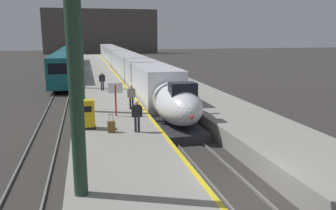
# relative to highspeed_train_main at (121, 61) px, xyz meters

# --- Properties ---
(ground_plane) EXTENTS (260.00, 260.00, 0.00)m
(ground_plane) POSITION_rel_highspeed_train_main_xyz_m (0.00, -43.19, -1.97)
(ground_plane) COLOR #33302D
(platform_left) EXTENTS (4.80, 110.00, 1.05)m
(platform_left) POSITION_rel_highspeed_train_main_xyz_m (-4.05, -18.44, -1.45)
(platform_left) COLOR gray
(platform_left) RESTS_ON ground
(platform_right) EXTENTS (4.80, 110.00, 1.05)m
(platform_right) POSITION_rel_highspeed_train_main_xyz_m (4.05, -18.44, -1.45)
(platform_right) COLOR gray
(platform_right) RESTS_ON ground
(platform_left_safety_stripe) EXTENTS (0.20, 107.80, 0.01)m
(platform_left_safety_stripe) POSITION_rel_highspeed_train_main_xyz_m (-1.77, -18.44, -0.92)
(platform_left_safety_stripe) COLOR yellow
(platform_left_safety_stripe) RESTS_ON platform_left
(rail_main_left) EXTENTS (0.08, 110.00, 0.12)m
(rail_main_left) POSITION_rel_highspeed_train_main_xyz_m (-0.75, -15.69, -1.91)
(rail_main_left) COLOR slate
(rail_main_left) RESTS_ON ground
(rail_main_right) EXTENTS (0.08, 110.00, 0.12)m
(rail_main_right) POSITION_rel_highspeed_train_main_xyz_m (0.75, -15.69, -1.91)
(rail_main_right) COLOR slate
(rail_main_right) RESTS_ON ground
(rail_secondary_left) EXTENTS (0.08, 110.00, 0.12)m
(rail_secondary_left) POSITION_rel_highspeed_train_main_xyz_m (-8.85, -15.69, -1.91)
(rail_secondary_left) COLOR slate
(rail_secondary_left) RESTS_ON ground
(rail_secondary_right) EXTENTS (0.08, 110.00, 0.12)m
(rail_secondary_right) POSITION_rel_highspeed_train_main_xyz_m (-7.35, -15.69, -1.91)
(rail_secondary_right) COLOR slate
(rail_secondary_right) RESTS_ON ground
(highspeed_train_main) EXTENTS (2.92, 75.39, 3.60)m
(highspeed_train_main) POSITION_rel_highspeed_train_main_xyz_m (0.00, 0.00, 0.00)
(highspeed_train_main) COLOR silver
(highspeed_train_main) RESTS_ON ground
(regional_train_adjacent) EXTENTS (2.85, 36.60, 3.80)m
(regional_train_adjacent) POSITION_rel_highspeed_train_main_xyz_m (-8.10, -0.25, 0.16)
(regional_train_adjacent) COLOR #145660
(regional_train_adjacent) RESTS_ON ground
(station_column_near) EXTENTS (4.00, 0.68, 9.84)m
(station_column_near) POSITION_rel_highspeed_train_main_xyz_m (-5.85, -43.63, 5.06)
(station_column_near) COLOR #1E3828
(station_column_near) RESTS_ON platform_left
(station_column_mid) EXTENTS (4.00, 0.68, 9.37)m
(station_column_mid) POSITION_rel_highspeed_train_main_xyz_m (-5.90, -31.01, 4.70)
(station_column_mid) COLOR #1E3828
(station_column_mid) RESTS_ON platform_left
(station_column_far) EXTENTS (4.00, 0.68, 10.02)m
(station_column_far) POSITION_rel_highspeed_train_main_xyz_m (-5.90, -20.53, 5.04)
(station_column_far) COLOR #1E3828
(station_column_far) RESTS_ON platform_left
(passenger_near_edge) EXTENTS (0.57, 0.24, 1.69)m
(passenger_near_edge) POSITION_rel_highspeed_train_main_xyz_m (-3.05, -36.90, 0.07)
(passenger_near_edge) COLOR #23232D
(passenger_near_edge) RESTS_ON platform_left
(passenger_mid_platform) EXTENTS (0.57, 0.25, 1.69)m
(passenger_mid_platform) POSITION_rel_highspeed_train_main_xyz_m (-2.58, -31.20, 0.07)
(passenger_mid_platform) COLOR #23232D
(passenger_mid_platform) RESTS_ON platform_left
(passenger_far_waiting) EXTENTS (0.57, 0.27, 1.69)m
(passenger_far_waiting) POSITION_rel_highspeed_train_main_xyz_m (-4.12, -22.50, 0.07)
(passenger_far_waiting) COLOR #23232D
(passenger_far_waiting) RESTS_ON platform_left
(rolling_suitcase) EXTENTS (0.40, 0.22, 0.98)m
(rolling_suitcase) POSITION_rel_highspeed_train_main_xyz_m (-4.39, -36.64, -0.62)
(rolling_suitcase) COLOR brown
(rolling_suitcase) RESTS_ON platform_left
(ticket_machine_yellow) EXTENTS (0.76, 0.62, 1.60)m
(ticket_machine_yellow) POSITION_rel_highspeed_train_main_xyz_m (-5.55, -35.58, -0.18)
(ticket_machine_yellow) COLOR yellow
(ticket_machine_yellow) RESTS_ON platform_left
(departure_info_board) EXTENTS (0.90, 0.10, 2.12)m
(departure_info_board) POSITION_rel_highspeed_train_main_xyz_m (-3.81, -32.97, 0.58)
(departure_info_board) COLOR maroon
(departure_info_board) RESTS_ON platform_left
(terminus_back_wall) EXTENTS (36.00, 2.00, 14.00)m
(terminus_back_wall) POSITION_rel_highspeed_train_main_xyz_m (0.00, 58.81, 5.03)
(terminus_back_wall) COLOR #4C4742
(terminus_back_wall) RESTS_ON ground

